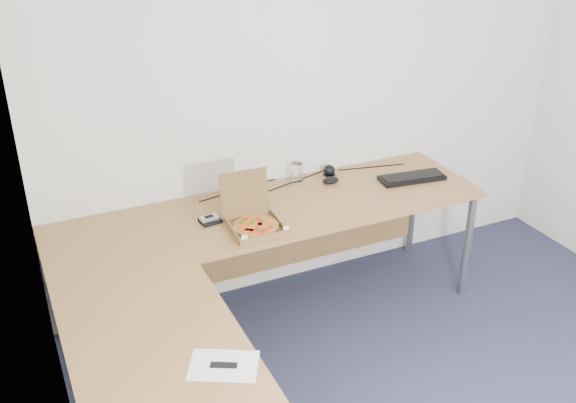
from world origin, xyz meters
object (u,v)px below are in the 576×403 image
keyboard (412,178)px  wallet (210,221)px  pizza_box (255,223)px  desk (246,262)px  drinking_glass (297,172)px

keyboard → wallet: (-1.31, 0.00, -0.00)m
pizza_box → wallet: (-0.19, 0.17, -0.02)m
keyboard → desk: bearing=-154.4°
pizza_box → keyboard: bearing=11.6°
desk → wallet: size_ratio=23.02×
drinking_glass → wallet: size_ratio=1.09×
desk → wallet: (-0.04, 0.42, 0.04)m
wallet → drinking_glass: bearing=16.3°
keyboard → wallet: keyboard is taller
pizza_box → desk: bearing=-117.9°
wallet → keyboard: bearing=-6.8°
keyboard → drinking_glass: bearing=164.1°
drinking_glass → keyboard: size_ratio=0.29×
pizza_box → keyboard: (1.12, 0.16, -0.02)m
drinking_glass → keyboard: 0.71m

